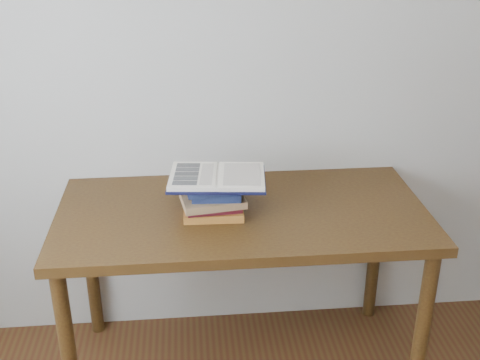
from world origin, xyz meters
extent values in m
cube|color=#B4B3AB|center=(0.00, 1.75, 1.30)|extent=(3.50, 0.04, 2.60)
cube|color=#432F10|center=(-0.06, 1.38, 0.78)|extent=(1.50, 0.75, 0.04)
cylinder|color=#432F10|center=(-0.75, 1.06, 0.38)|extent=(0.06, 0.06, 0.76)
cylinder|color=#432F10|center=(0.63, 1.06, 0.38)|extent=(0.06, 0.06, 0.76)
cylinder|color=#432F10|center=(-0.75, 1.70, 0.38)|extent=(0.06, 0.06, 0.76)
cylinder|color=#432F10|center=(0.63, 1.70, 0.38)|extent=(0.06, 0.06, 0.76)
cube|color=#B46929|center=(-0.18, 1.35, 0.82)|extent=(0.24, 0.17, 0.03)
cube|color=maroon|center=(-0.18, 1.34, 0.85)|extent=(0.23, 0.16, 0.03)
cube|color=#8C6848|center=(-0.18, 1.33, 0.88)|extent=(0.26, 0.21, 0.03)
cube|color=#171A47|center=(-0.17, 1.34, 0.91)|extent=(0.20, 0.15, 0.03)
cube|color=#171A47|center=(-0.17, 1.34, 0.94)|extent=(0.25, 0.18, 0.02)
cube|color=black|center=(-0.16, 1.36, 0.95)|extent=(0.40, 0.30, 0.01)
cube|color=beige|center=(-0.26, 1.37, 0.97)|extent=(0.20, 0.27, 0.02)
cube|color=beige|center=(-0.07, 1.35, 0.97)|extent=(0.20, 0.27, 0.02)
cylinder|color=beige|center=(-0.16, 1.36, 0.97)|extent=(0.04, 0.25, 0.01)
cube|color=black|center=(-0.27, 1.45, 0.98)|extent=(0.10, 0.04, 0.00)
cube|color=black|center=(-0.28, 1.41, 0.98)|extent=(0.10, 0.04, 0.00)
cube|color=black|center=(-0.28, 1.37, 0.98)|extent=(0.10, 0.04, 0.00)
cube|color=black|center=(-0.28, 1.33, 0.98)|extent=(0.10, 0.04, 0.00)
cube|color=black|center=(-0.29, 1.28, 0.98)|extent=(0.10, 0.04, 0.00)
cube|color=beige|center=(-0.20, 1.36, 0.98)|extent=(0.07, 0.21, 0.00)
cube|color=beige|center=(-0.06, 1.35, 0.98)|extent=(0.16, 0.22, 0.00)
camera|label=1|loc=(-0.27, -0.78, 1.93)|focal=45.00mm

